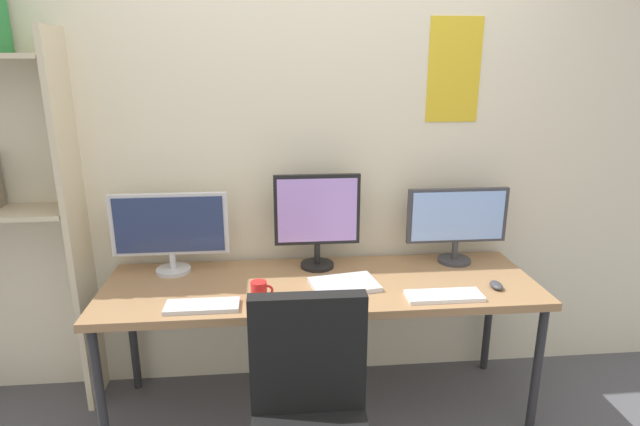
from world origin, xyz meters
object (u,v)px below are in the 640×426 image
Objects in this scene: keyboard_left at (202,306)px; keyboard_right at (444,296)px; monitor_center at (317,216)px; desk at (321,292)px; computer_mouse at (496,285)px; monitor_right at (457,220)px; monitor_left at (170,229)px; coffee_mug at (259,291)px; laptop_closed at (344,285)px.

keyboard_left is 0.92× the size of keyboard_right.
monitor_center is at bearing 38.30° from keyboard_left.
desk is 6.04× the size of keyboard_right.
monitor_center is at bearing 156.94° from computer_mouse.
computer_mouse is (0.29, 0.08, 0.01)m from keyboard_right.
monitor_center is 0.76m from monitor_right.
desk is at bearing 170.04° from computer_mouse.
monitor_right reaches higher than desk.
monitor_left is at bearing 114.65° from keyboard_left.
coffee_mug is (-0.30, -0.38, -0.24)m from monitor_center.
laptop_closed is 3.02× the size of coffee_mug.
desk is at bearing -90.00° from monitor_center.
computer_mouse is (0.85, -0.36, -0.27)m from monitor_center.
monitor_left is 1.53m from monitor_right.
monitor_center is 0.54m from coffee_mug.
keyboard_left is 0.69m from laptop_closed.
monitor_center reaches higher than monitor_right.
monitor_center is at bearing 90.00° from desk.
desk is 0.84m from monitor_right.
keyboard_left is (-0.56, -0.23, 0.06)m from desk.
monitor_left is (-0.76, 0.21, 0.29)m from desk.
keyboard_left is 1.41m from computer_mouse.
monitor_center is 0.92× the size of monitor_right.
monitor_right is 1.15m from coffee_mug.
desk is at bearing 22.33° from keyboard_left.
monitor_center is (0.00, 0.21, 0.34)m from desk.
coffee_mug reaches higher than keyboard_right.
keyboard_left is at bearing 180.00° from keyboard_right.
keyboard_right is 3.38× the size of coffee_mug.
laptop_closed is (0.11, -0.28, -0.27)m from monitor_center.
laptop_closed is (-0.74, 0.09, -0.00)m from computer_mouse.
computer_mouse is 0.30× the size of laptop_closed.
computer_mouse is at bearing -76.64° from monitor_right.
monitor_left is 5.65× the size of coffee_mug.
keyboard_left is 0.27m from coffee_mug.
desk is 22.56× the size of computer_mouse.
desk is 0.14m from laptop_closed.
monitor_left is 0.63m from coffee_mug.
keyboard_left is at bearing -176.71° from computer_mouse.
computer_mouse is (1.41, 0.08, 0.01)m from keyboard_left.
computer_mouse reaches higher than laptop_closed.
monitor_right is 0.54m from keyboard_right.
keyboard_right is 0.87m from coffee_mug.
monitor_right reaches higher than keyboard_right.
computer_mouse is at bearing -9.96° from desk.
desk is 0.40m from monitor_center.
keyboard_left is 3.45× the size of computer_mouse.
monitor_right is 0.43m from computer_mouse.
monitor_left is 1.67m from computer_mouse.
desk is at bearing 157.67° from keyboard_right.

